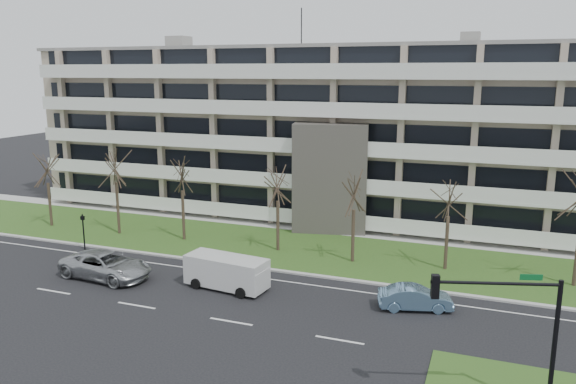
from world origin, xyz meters
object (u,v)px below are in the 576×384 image
at_px(silver_pickup, 106,265).
at_px(white_van, 227,270).
at_px(blue_sedan, 415,298).
at_px(pedestrian_signal, 83,227).
at_px(traffic_signal, 513,324).

relative_size(silver_pickup, white_van, 1.14).
distance_m(blue_sedan, pedestrian_signal, 24.85).
bearing_deg(pedestrian_signal, blue_sedan, 6.22).
distance_m(white_van, traffic_signal, 17.91).
bearing_deg(pedestrian_signal, white_van, -1.72).
height_order(silver_pickup, pedestrian_signal, pedestrian_signal).
bearing_deg(traffic_signal, blue_sedan, 102.19).
distance_m(blue_sedan, white_van, 11.30).
xyz_separation_m(silver_pickup, blue_sedan, (19.41, 2.05, -0.17)).
distance_m(silver_pickup, white_van, 8.25).
height_order(white_van, pedestrian_signal, pedestrian_signal).
xyz_separation_m(silver_pickup, pedestrian_signal, (-5.32, 4.24, 0.89)).
bearing_deg(white_van, pedestrian_signal, 173.66).
height_order(silver_pickup, blue_sedan, silver_pickup).
relative_size(silver_pickup, pedestrian_signal, 2.24).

